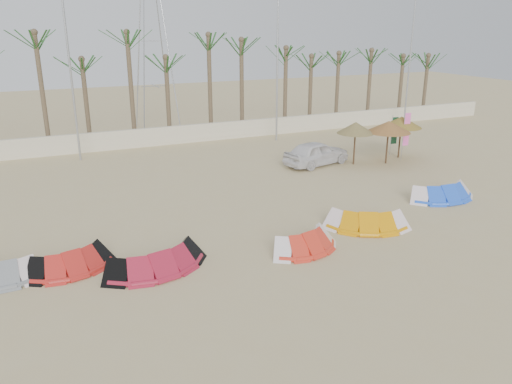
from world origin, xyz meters
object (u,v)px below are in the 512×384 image
kite_orange (362,217)px  car (317,153)px  parasol_left (356,128)px  kite_blue (439,190)px  kite_red_left (70,258)px  kite_red_mid (154,256)px  kite_red_right (303,239)px  parasol_mid (389,127)px  parasol_right (401,122)px

kite_orange → car: 9.95m
car → parasol_left: bearing=-124.2°
kite_blue → parasol_left: 7.28m
kite_red_left → kite_red_mid: bearing=-22.5°
kite_blue → car: 8.20m
kite_blue → parasol_left: size_ratio=1.36×
kite_orange → kite_blue: bearing=15.0°
kite_red_mid → car: (12.32, 9.45, 0.33)m
kite_red_right → car: car is taller
kite_red_mid → parasol_mid: parasol_mid is taller
parasol_left → parasol_mid: size_ratio=0.97×
kite_red_left → kite_red_mid: 2.96m
kite_red_left → kite_blue: same height
kite_red_left → kite_red_right: bearing=-13.3°
parasol_mid → parasol_right: (1.68, 0.85, 0.02)m
parasol_left → car: size_ratio=0.60×
kite_blue → kite_orange: bearing=-165.0°
kite_red_mid → parasol_left: (14.52, 8.64, 1.87)m
car → kite_blue: bearing=-177.1°
kite_red_right → kite_blue: 9.43m
kite_orange → parasol_mid: size_ratio=1.45×
kite_red_mid → parasol_mid: (16.48, 7.98, 1.89)m
kite_red_mid → car: bearing=37.5°
kite_orange → parasol_mid: 11.05m
car → kite_orange: bearing=146.6°
kite_red_right → parasol_right: bearing=37.5°
kite_red_left → kite_red_right: (8.30, -1.95, -0.00)m
kite_red_right → car: bearing=56.7°
kite_orange → parasol_mid: parasol_mid is taller
kite_orange → parasol_right: parasol_right is taller
kite_red_mid → kite_orange: 9.00m
kite_blue → parasol_mid: 6.89m
kite_red_left → kite_red_mid: size_ratio=0.84×
parasol_right → parasol_mid: bearing=-153.3°
kite_red_left → kite_orange: same height
kite_red_right → parasol_mid: parasol_mid is taller
kite_red_mid → kite_blue: size_ratio=1.09×
kite_orange → parasol_left: parasol_left is taller
kite_red_mid → kite_red_right: 5.63m
parasol_left → parasol_mid: (1.96, -0.66, 0.03)m
car → kite_red_right: bearing=132.8°
kite_blue → car: bearing=106.8°
parasol_left → car: 2.80m
kite_blue → parasol_right: 8.24m
kite_red_right → parasol_right: 15.98m
kite_red_right → kite_orange: bearing=14.7°
kite_red_right → parasol_right: size_ratio=1.18×
kite_red_left → parasol_left: (17.25, 7.51, 1.87)m
kite_red_left → parasol_right: bearing=20.2°
kite_red_left → car: size_ratio=0.75×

